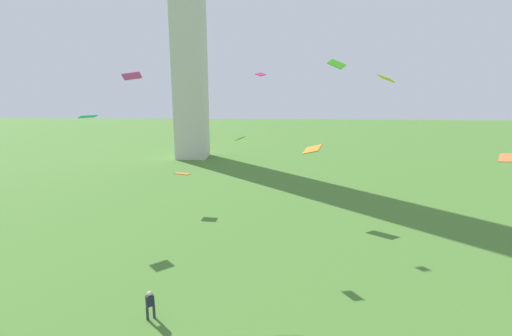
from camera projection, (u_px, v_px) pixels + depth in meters
person_0 at (150, 303)px, 20.52m from camera, size 0.49×0.44×1.63m
kite_flying_0 at (312, 149)px, 36.12m from camera, size 1.88×1.90×1.01m
kite_flying_1 at (510, 158)px, 23.43m from camera, size 1.35×1.34×0.60m
kite_flying_2 at (240, 139)px, 28.57m from camera, size 0.90×1.08×0.46m
kite_flying_3 at (337, 64)px, 20.42m from camera, size 1.03×0.82×0.59m
kite_flying_4 at (182, 174)px, 37.86m from camera, size 1.58×1.22×0.27m
kite_flying_5 at (261, 74)px, 35.05m from camera, size 1.05×1.08×0.38m
kite_flying_6 at (132, 76)px, 27.47m from camera, size 1.34×1.03×0.63m
kite_flying_7 at (88, 117)px, 33.07m from camera, size 1.67×1.63×0.29m
kite_flying_8 at (386, 79)px, 36.90m from camera, size 1.67×1.88×0.85m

